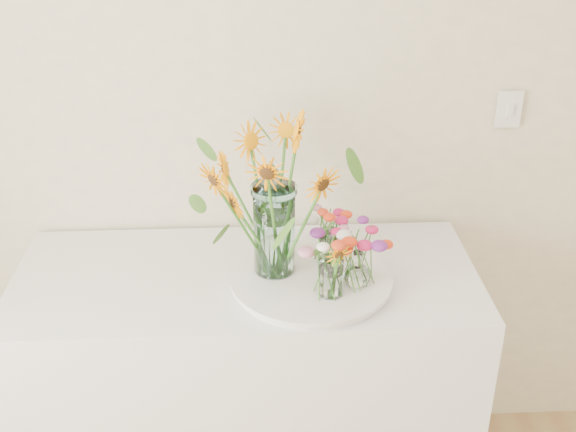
# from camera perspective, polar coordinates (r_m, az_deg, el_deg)

# --- Properties ---
(counter) EXTENTS (1.40, 0.60, 0.90)m
(counter) POSITION_cam_1_polar(r_m,az_deg,el_deg) (2.45, -3.05, -13.53)
(counter) COLOR white
(counter) RESTS_ON ground_plane
(tray) EXTENTS (0.45, 0.45, 0.02)m
(tray) POSITION_cam_1_polar(r_m,az_deg,el_deg) (2.13, 1.83, -5.18)
(tray) COLOR white
(tray) RESTS_ON counter
(mason_jar) EXTENTS (0.15, 0.15, 0.28)m
(mason_jar) POSITION_cam_1_polar(r_m,az_deg,el_deg) (2.08, -1.10, -1.07)
(mason_jar) COLOR #B4E6E6
(mason_jar) RESTS_ON tray
(sunflower_bouquet) EXTENTS (0.75, 0.75, 0.49)m
(sunflower_bouquet) POSITION_cam_1_polar(r_m,az_deg,el_deg) (2.03, -1.12, 1.51)
(sunflower_bouquet) COLOR #FF9905
(sunflower_bouquet) RESTS_ON tray
(small_vase_a) EXTENTS (0.09, 0.09, 0.12)m
(small_vase_a) POSITION_cam_1_polar(r_m,az_deg,el_deg) (2.01, 3.42, -4.85)
(small_vase_a) COLOR white
(small_vase_a) RESTS_ON tray
(wildflower_posy_a) EXTENTS (0.19, 0.19, 0.21)m
(wildflower_posy_a) POSITION_cam_1_polar(r_m,az_deg,el_deg) (1.99, 3.45, -3.76)
(wildflower_posy_a) COLOR red
(wildflower_posy_a) RESTS_ON tray
(small_vase_b) EXTENTS (0.10, 0.10, 0.11)m
(small_vase_b) POSITION_cam_1_polar(r_m,az_deg,el_deg) (2.06, 5.50, -4.15)
(small_vase_b) COLOR white
(small_vase_b) RESTS_ON tray
(wildflower_posy_b) EXTENTS (0.21, 0.21, 0.20)m
(wildflower_posy_b) POSITION_cam_1_polar(r_m,az_deg,el_deg) (2.04, 5.55, -3.08)
(wildflower_posy_b) COLOR red
(wildflower_posy_b) RESTS_ON tray
(small_vase_c) EXTENTS (0.08, 0.08, 0.11)m
(small_vase_c) POSITION_cam_1_polar(r_m,az_deg,el_deg) (2.17, 3.22, -2.43)
(small_vase_c) COLOR white
(small_vase_c) RESTS_ON tray
(wildflower_posy_c) EXTENTS (0.17, 0.17, 0.20)m
(wildflower_posy_c) POSITION_cam_1_polar(r_m,az_deg,el_deg) (2.15, 3.25, -1.38)
(wildflower_posy_c) COLOR red
(wildflower_posy_c) RESTS_ON tray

